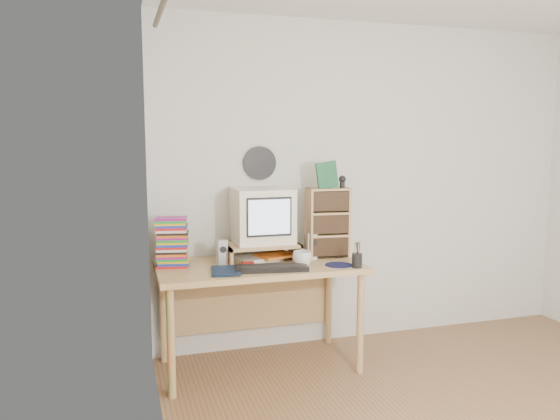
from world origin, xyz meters
TOP-DOWN VIEW (x-y plane):
  - back_wall at (0.00, 1.75)m, footprint 3.50×0.00m
  - left_wall at (-1.75, 0.00)m, footprint 0.00×3.50m
  - curtain at (-1.71, 0.48)m, footprint 0.00×2.20m
  - wall_disc at (-0.93, 1.73)m, footprint 0.25×0.02m
  - desk at (-1.03, 1.44)m, footprint 1.40×0.70m
  - monitor_riser at (-0.98, 1.48)m, footprint 0.52×0.30m
  - crt_monitor at (-0.96, 1.53)m, footprint 0.41×0.41m
  - speaker_left at (-1.28, 1.42)m, footprint 0.07×0.07m
  - speaker_right at (-0.62, 1.44)m, footprint 0.08×0.08m
  - keyboard at (-1.00, 1.17)m, footprint 0.49×0.23m
  - dvd_stack at (-1.61, 1.47)m, footprint 0.23×0.18m
  - cd_rack at (-0.49, 1.46)m, footprint 0.32×0.19m
  - mug at (-0.77, 1.22)m, footprint 0.16×0.16m
  - diary at (-1.39, 1.22)m, footprint 0.25×0.20m
  - mousepad at (-0.52, 1.18)m, footprint 0.24×0.24m
  - pen_cup at (-0.43, 1.08)m, footprint 0.08×0.08m
  - papers at (-0.97, 1.48)m, footprint 0.35×0.30m
  - red_box at (-1.13, 1.29)m, footprint 0.08×0.05m
  - game_box at (-0.51, 1.44)m, footprint 0.15×0.04m
  - webcam at (-0.39, 1.44)m, footprint 0.06×0.06m

SIDE VIEW (x-z plane):
  - desk at x=-1.03m, z-range 0.24..0.99m
  - mousepad at x=-0.52m, z-range 0.75..0.75m
  - keyboard at x=-1.00m, z-range 0.75..0.78m
  - red_box at x=-1.13m, z-range 0.75..0.79m
  - papers at x=-0.97m, z-range 0.75..0.79m
  - diary at x=-1.39m, z-range 0.75..0.80m
  - mug at x=-0.77m, z-range 0.75..0.85m
  - pen_cup at x=-0.43m, z-range 0.75..0.89m
  - speaker_left at x=-1.28m, z-range 0.75..0.93m
  - speaker_right at x=-0.62m, z-range 0.75..0.94m
  - monitor_riser at x=-0.98m, z-range 0.78..0.90m
  - dvd_stack at x=-1.61m, z-range 0.75..1.04m
  - cd_rack at x=-0.49m, z-range 0.75..1.26m
  - crt_monitor at x=-0.96m, z-range 0.87..1.26m
  - curtain at x=-1.71m, z-range 0.05..2.25m
  - back_wall at x=0.00m, z-range -0.50..3.00m
  - left_wall at x=-1.75m, z-range -0.50..3.00m
  - webcam at x=-0.39m, z-range 1.26..1.35m
  - game_box at x=-0.51m, z-range 1.26..1.45m
  - wall_disc at x=-0.93m, z-range 1.30..1.55m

